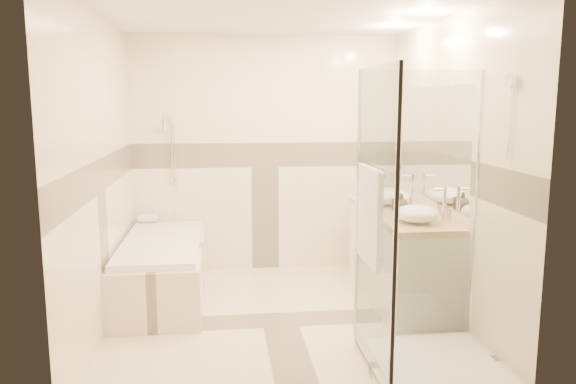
{
  "coord_description": "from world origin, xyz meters",
  "views": [
    {
      "loc": [
        -0.46,
        -4.47,
        1.83
      ],
      "look_at": [
        0.1,
        0.25,
        1.05
      ],
      "focal_mm": 35.0,
      "sensor_mm": 36.0,
      "label": 1
    }
  ],
  "objects": [
    {
      "name": "room",
      "position": [
        0.06,
        0.01,
        1.26
      ],
      "size": [
        2.82,
        3.02,
        2.52
      ],
      "color": "beige",
      "rests_on": "ground"
    },
    {
      "name": "bathtub",
      "position": [
        -1.02,
        0.65,
        0.31
      ],
      "size": [
        0.75,
        1.7,
        0.56
      ],
      "color": "beige",
      "rests_on": "ground"
    },
    {
      "name": "vanity",
      "position": [
        1.12,
        0.3,
        0.43
      ],
      "size": [
        0.58,
        1.62,
        0.85
      ],
      "color": "silver",
      "rests_on": "ground"
    },
    {
      "name": "shower_enclosure",
      "position": [
        0.83,
        -0.97,
        0.51
      ],
      "size": [
        0.96,
        0.93,
        2.04
      ],
      "color": "beige",
      "rests_on": "ground"
    },
    {
      "name": "vessel_sink_near",
      "position": [
        1.1,
        0.62,
        0.93
      ],
      "size": [
        0.4,
        0.4,
        0.16
      ],
      "primitive_type": "ellipsoid",
      "color": "white",
      "rests_on": "vanity"
    },
    {
      "name": "vessel_sink_far",
      "position": [
        1.1,
        -0.17,
        0.92
      ],
      "size": [
        0.36,
        0.36,
        0.14
      ],
      "primitive_type": "ellipsoid",
      "color": "white",
      "rests_on": "vanity"
    },
    {
      "name": "faucet_near",
      "position": [
        1.32,
        0.62,
        1.02
      ],
      "size": [
        0.12,
        0.03,
        0.29
      ],
      "color": "silver",
      "rests_on": "vanity"
    },
    {
      "name": "faucet_far",
      "position": [
        1.32,
        -0.17,
        1.02
      ],
      "size": [
        0.12,
        0.03,
        0.29
      ],
      "color": "silver",
      "rests_on": "vanity"
    },
    {
      "name": "amenity_bottle_a",
      "position": [
        1.1,
        0.36,
        0.92
      ],
      "size": [
        0.08,
        0.09,
        0.15
      ],
      "primitive_type": "imported",
      "rotation": [
        0.0,
        0.0,
        0.35
      ],
      "color": "black",
      "rests_on": "vanity"
    },
    {
      "name": "amenity_bottle_b",
      "position": [
        1.1,
        0.24,
        0.93
      ],
      "size": [
        0.16,
        0.16,
        0.17
      ],
      "primitive_type": "imported",
      "rotation": [
        0.0,
        0.0,
        -0.25
      ],
      "color": "black",
      "rests_on": "vanity"
    },
    {
      "name": "folded_towels",
      "position": [
        1.1,
        0.92,
        0.88
      ],
      "size": [
        0.14,
        0.22,
        0.07
      ],
      "primitive_type": "cube",
      "rotation": [
        0.0,
        0.0,
        -0.08
      ],
      "color": "silver",
      "rests_on": "vanity"
    },
    {
      "name": "rolled_towel",
      "position": [
        -1.24,
        1.42,
        0.61
      ],
      "size": [
        0.2,
        0.09,
        0.09
      ],
      "primitive_type": "cylinder",
      "rotation": [
        0.0,
        1.57,
        0.0
      ],
      "color": "silver",
      "rests_on": "bathtub"
    }
  ]
}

